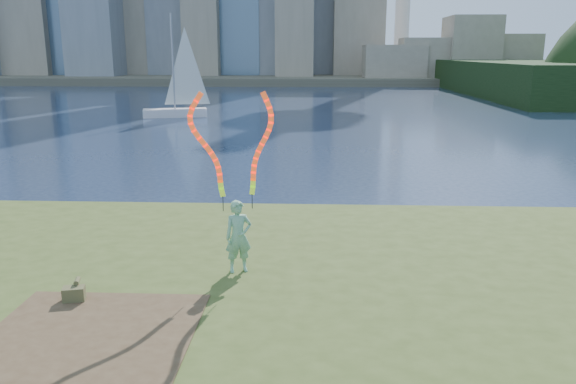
{
  "coord_description": "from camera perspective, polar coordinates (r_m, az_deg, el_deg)",
  "views": [
    {
      "loc": [
        1.21,
        -10.95,
        5.04
      ],
      "look_at": [
        0.67,
        1.0,
        2.06
      ],
      "focal_mm": 35.0,
      "sensor_mm": 36.0,
      "label": 1
    }
  ],
  "objects": [
    {
      "name": "canvas_bag",
      "position": [
        10.68,
        -20.89,
        -9.58
      ],
      "size": [
        0.41,
        0.47,
        0.35
      ],
      "rotation": [
        0.0,
        0.0,
        0.24
      ],
      "color": "#4B4529",
      "rests_on": "grassy_knoll"
    },
    {
      "name": "sailboat",
      "position": [
        46.44,
        -11.1,
        9.21
      ],
      "size": [
        5.36,
        2.75,
        8.07
      ],
      "rotation": [
        0.0,
        0.0,
        0.24
      ],
      "color": "silver",
      "rests_on": "ground"
    },
    {
      "name": "ground",
      "position": [
        12.12,
        -3.46,
        -10.64
      ],
      "size": [
        320.0,
        320.0,
        0.0
      ],
      "primitive_type": "plane",
      "color": "#192640",
      "rests_on": "ground"
    },
    {
      "name": "far_shore",
      "position": [
        106.05,
        1.96,
        11.57
      ],
      "size": [
        320.0,
        40.0,
        1.2
      ],
      "primitive_type": "cube",
      "color": "#504B3B",
      "rests_on": "ground"
    },
    {
      "name": "dirt_patch",
      "position": [
        9.47,
        -19.4,
        -13.43
      ],
      "size": [
        3.2,
        3.0,
        0.02
      ],
      "primitive_type": "cube",
      "color": "#47331E",
      "rests_on": "grassy_knoll"
    },
    {
      "name": "grassy_knoll",
      "position": [
        9.93,
        -4.9,
        -14.36
      ],
      "size": [
        20.0,
        18.0,
        0.8
      ],
      "color": "#3B4B1B",
      "rests_on": "ground"
    },
    {
      "name": "woman_with_ribbons",
      "position": [
        10.94,
        -5.13,
        -0.86
      ],
      "size": [
        1.87,
        0.69,
        3.86
      ],
      "rotation": [
        0.0,
        0.0,
        0.34
      ],
      "color": "#106B31",
      "rests_on": "grassy_knoll"
    }
  ]
}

